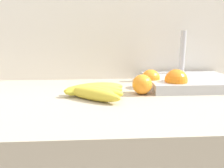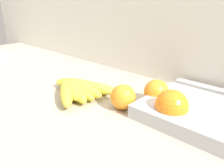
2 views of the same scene
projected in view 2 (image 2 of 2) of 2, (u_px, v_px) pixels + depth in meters
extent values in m
cube|color=silver|center=(135.00, 127.00, 1.02)|extent=(2.39, 0.06, 1.30)
ellipsoid|color=gold|center=(67.00, 91.00, 0.68)|extent=(0.20, 0.16, 0.04)
ellipsoid|color=gold|center=(70.00, 89.00, 0.69)|extent=(0.18, 0.11, 0.04)
ellipsoid|color=gold|center=(73.00, 90.00, 0.69)|extent=(0.20, 0.11, 0.04)
ellipsoid|color=gold|center=(76.00, 90.00, 0.70)|extent=(0.19, 0.06, 0.03)
ellipsoid|color=gold|center=(79.00, 88.00, 0.70)|extent=(0.20, 0.05, 0.04)
ellipsoid|color=yellow|center=(83.00, 86.00, 0.71)|extent=(0.21, 0.10, 0.04)
ellipsoid|color=gold|center=(85.00, 86.00, 0.72)|extent=(0.21, 0.13, 0.04)
sphere|color=orange|center=(123.00, 97.00, 0.60)|extent=(0.07, 0.07, 0.07)
sphere|color=orange|center=(172.00, 106.00, 0.54)|extent=(0.08, 0.08, 0.08)
sphere|color=orange|center=(156.00, 92.00, 0.63)|extent=(0.07, 0.07, 0.07)
cube|color=#B7BABF|center=(216.00, 114.00, 0.55)|extent=(0.34, 0.28, 0.04)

